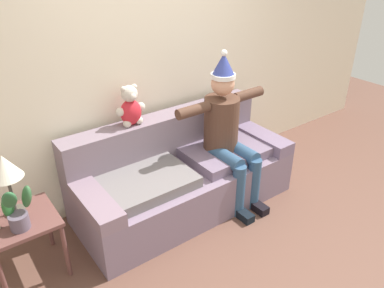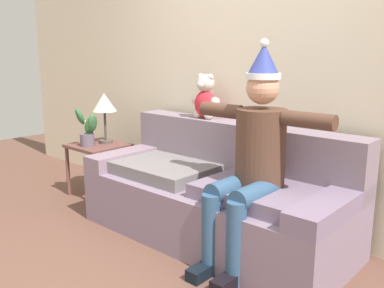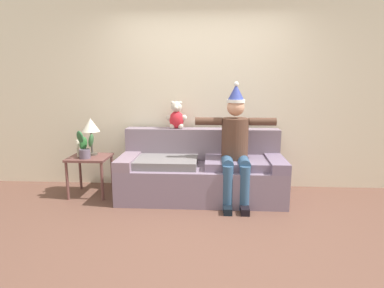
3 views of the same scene
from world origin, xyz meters
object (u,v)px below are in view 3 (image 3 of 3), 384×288
side_table (90,162)px  candle_tall (77,146)px  teddy_bear (176,116)px  couch (201,172)px  table_lamp (91,127)px  person_seated (235,142)px  potted_plant (85,146)px

side_table → candle_tall: candle_tall is taller
teddy_bear → couch: bearing=-37.1°
teddy_bear → table_lamp: 1.17m
couch → candle_tall: couch is taller
person_seated → candle_tall: 2.08m
teddy_bear → side_table: size_ratio=0.72×
couch → table_lamp: size_ratio=4.23×
teddy_bear → table_lamp: bearing=-169.6°
side_table → table_lamp: (0.00, 0.10, 0.47)m
potted_plant → candle_tall: (-0.13, 0.08, -0.02)m
table_lamp → potted_plant: bearing=-94.7°
couch → person_seated: 0.63m
person_seated → table_lamp: bearing=173.2°
teddy_bear → table_lamp: (-1.14, -0.21, -0.13)m
potted_plant → side_table: bearing=83.4°
potted_plant → couch: bearing=5.3°
person_seated → candle_tall: person_seated is taller
potted_plant → candle_tall: bearing=148.0°
teddy_bear → potted_plant: (-1.16, -0.41, -0.35)m
person_seated → couch: bearing=158.4°
person_seated → candle_tall: size_ratio=6.75×
couch → potted_plant: potted_plant is taller
teddy_bear → candle_tall: size_ratio=1.70×
teddy_bear → candle_tall: bearing=-165.8°
couch → side_table: 1.51m
table_lamp → teddy_bear: bearing=10.4°
candle_tall → teddy_bear: bearing=14.2°
couch → teddy_bear: teddy_bear is taller
teddy_bear → side_table: 1.33m
candle_tall → potted_plant: bearing=-32.0°
potted_plant → table_lamp: bearing=85.3°
couch → candle_tall: size_ratio=9.43×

